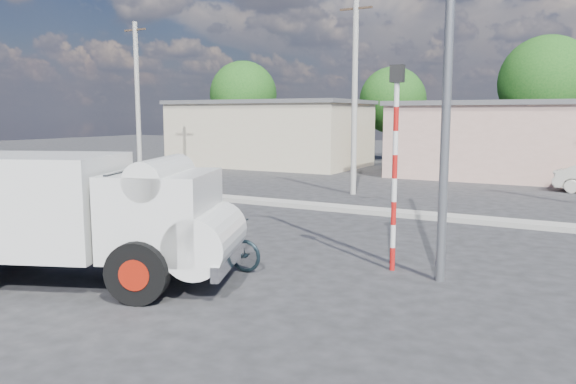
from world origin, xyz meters
The scene contains 10 objects.
ground_plane centered at (0.00, 0.00, 0.00)m, with size 120.00×120.00×0.00m, color #252427.
median centered at (0.00, 8.00, 0.08)m, with size 40.00×0.80×0.16m, color #99968E.
truck centered at (-1.95, -2.37, 1.42)m, with size 6.57×4.36×2.56m.
bicycle centered at (-0.20, -0.21, 0.55)m, with size 0.73×2.10×1.10m, color black.
cyclist centered at (-0.20, -0.21, 0.78)m, with size 0.57×0.38×1.57m, color silver.
traffic_pole centered at (3.20, 1.50, 2.59)m, with size 0.28×0.18×4.36m.
streetlight centered at (4.14, 1.20, 4.96)m, with size 2.34×0.22×9.00m.
building_row centered at (1.10, 22.00, 2.13)m, with size 37.80×7.30×4.44m.
tree_row centered at (-2.27, 28.62, 4.83)m, with size 34.13×7.32×8.10m.
utility_poles centered at (3.25, 12.00, 4.07)m, with size 35.40×0.24×8.00m.
Camera 1 is at (6.90, -9.93, 3.34)m, focal length 35.00 mm.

